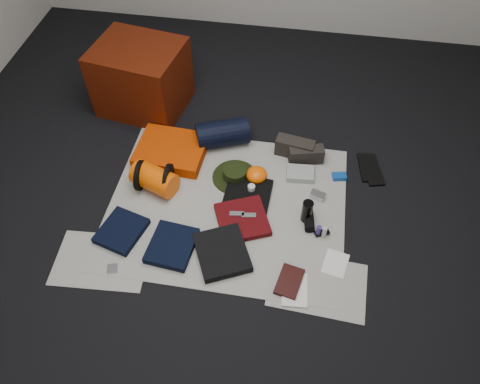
% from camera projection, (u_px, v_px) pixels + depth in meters
% --- Properties ---
extents(floor, '(4.50, 4.50, 0.02)m').
position_uv_depth(floor, '(227.00, 207.00, 3.21)').
color(floor, black).
rests_on(floor, ground).
extents(newspaper_mat, '(1.60, 1.30, 0.01)m').
position_uv_depth(newspaper_mat, '(227.00, 206.00, 3.20)').
color(newspaper_mat, beige).
rests_on(newspaper_mat, floor).
extents(newspaper_sheet_front_left, '(0.61, 0.44, 0.00)m').
position_uv_depth(newspaper_sheet_front_left, '(102.00, 260.00, 2.93)').
color(newspaper_sheet_front_left, beige).
rests_on(newspaper_sheet_front_left, floor).
extents(newspaper_sheet_front_right, '(0.60, 0.43, 0.00)m').
position_uv_depth(newspaper_sheet_front_right, '(318.00, 285.00, 2.83)').
color(newspaper_sheet_front_right, beige).
rests_on(newspaper_sheet_front_right, floor).
extents(red_cabinet, '(0.73, 0.64, 0.54)m').
position_uv_depth(red_cabinet, '(141.00, 78.00, 3.66)').
color(red_cabinet, '#501505').
rests_on(red_cabinet, floor).
extents(sleeping_pad, '(0.51, 0.43, 0.09)m').
position_uv_depth(sleeping_pad, '(171.00, 151.00, 3.47)').
color(sleeping_pad, '#C93802').
rests_on(sleeping_pad, newspaper_mat).
extents(stuff_sack, '(0.35, 0.28, 0.18)m').
position_uv_depth(stuff_sack, '(155.00, 179.00, 3.23)').
color(stuff_sack, '#F85604').
rests_on(stuff_sack, newspaper_mat).
extents(sack_strap_left, '(0.02, 0.22, 0.22)m').
position_uv_depth(sack_strap_left, '(140.00, 175.00, 3.23)').
color(sack_strap_left, black).
rests_on(sack_strap_left, newspaper_mat).
extents(sack_strap_right, '(0.03, 0.22, 0.22)m').
position_uv_depth(sack_strap_right, '(168.00, 179.00, 3.21)').
color(sack_strap_right, black).
rests_on(sack_strap_right, newspaper_mat).
extents(navy_duffel, '(0.43, 0.33, 0.20)m').
position_uv_depth(navy_duffel, '(223.00, 133.00, 3.50)').
color(navy_duffel, black).
rests_on(navy_duffel, newspaper_mat).
extents(boonie_brim, '(0.37, 0.37, 0.01)m').
position_uv_depth(boonie_brim, '(235.00, 177.00, 3.36)').
color(boonie_brim, black).
rests_on(boonie_brim, newspaper_mat).
extents(boonie_crown, '(0.17, 0.17, 0.08)m').
position_uv_depth(boonie_crown, '(235.00, 173.00, 3.32)').
color(boonie_crown, black).
rests_on(boonie_crown, boonie_brim).
extents(hiking_boot_left, '(0.30, 0.15, 0.14)m').
position_uv_depth(hiking_boot_left, '(295.00, 148.00, 3.45)').
color(hiking_boot_left, '#28231F').
rests_on(hiking_boot_left, newspaper_mat).
extents(hiking_boot_right, '(0.27, 0.15, 0.13)m').
position_uv_depth(hiking_boot_right, '(306.00, 155.00, 3.41)').
color(hiking_boot_right, '#28231F').
rests_on(hiking_boot_right, newspaper_mat).
extents(flip_flop_left, '(0.18, 0.32, 0.02)m').
position_uv_depth(flip_flop_left, '(372.00, 170.00, 3.40)').
color(flip_flop_left, black).
rests_on(flip_flop_left, floor).
extents(flip_flop_right, '(0.14, 0.29, 0.02)m').
position_uv_depth(flip_flop_right, '(367.00, 167.00, 3.42)').
color(flip_flop_right, black).
rests_on(flip_flop_right, floor).
extents(trousers_navy_a, '(0.33, 0.35, 0.05)m').
position_uv_depth(trousers_navy_a, '(122.00, 231.00, 3.04)').
color(trousers_navy_a, black).
rests_on(trousers_navy_a, newspaper_mat).
extents(trousers_navy_b, '(0.30, 0.34, 0.05)m').
position_uv_depth(trousers_navy_b, '(172.00, 246.00, 2.97)').
color(trousers_navy_b, black).
rests_on(trousers_navy_b, newspaper_mat).
extents(trousers_charcoal, '(0.42, 0.45, 0.05)m').
position_uv_depth(trousers_charcoal, '(222.00, 252.00, 2.93)').
color(trousers_charcoal, black).
rests_on(trousers_charcoal, newspaper_mat).
extents(black_tshirt, '(0.33, 0.31, 0.03)m').
position_uv_depth(black_tshirt, '(248.00, 194.00, 3.25)').
color(black_tshirt, black).
rests_on(black_tshirt, newspaper_mat).
extents(red_shirt, '(0.42, 0.42, 0.04)m').
position_uv_depth(red_shirt, '(242.00, 220.00, 3.10)').
color(red_shirt, '#4B080B').
rests_on(red_shirt, newspaper_mat).
extents(orange_stuff_sack, '(0.18, 0.18, 0.10)m').
position_uv_depth(orange_stuff_sack, '(257.00, 175.00, 3.31)').
color(orange_stuff_sack, '#F85604').
rests_on(orange_stuff_sack, newspaper_mat).
extents(first_aid_pouch, '(0.20, 0.16, 0.05)m').
position_uv_depth(first_aid_pouch, '(300.00, 174.00, 3.35)').
color(first_aid_pouch, gray).
rests_on(first_aid_pouch, newspaper_mat).
extents(water_bottle, '(0.09, 0.09, 0.18)m').
position_uv_depth(water_bottle, '(307.00, 211.00, 3.06)').
color(water_bottle, black).
rests_on(water_bottle, newspaper_mat).
extents(speaker, '(0.09, 0.18, 0.07)m').
position_uv_depth(speaker, '(309.00, 219.00, 3.09)').
color(speaker, black).
rests_on(speaker, newspaper_mat).
extents(compact_camera, '(0.11, 0.09, 0.04)m').
position_uv_depth(compact_camera, '(318.00, 195.00, 3.23)').
color(compact_camera, silver).
rests_on(compact_camera, newspaper_mat).
extents(cyan_case, '(0.11, 0.08, 0.03)m').
position_uv_depth(cyan_case, '(339.00, 176.00, 3.34)').
color(cyan_case, '#0F4295').
rests_on(cyan_case, newspaper_mat).
extents(toiletry_purple, '(0.04, 0.04, 0.09)m').
position_uv_depth(toiletry_purple, '(318.00, 231.00, 3.01)').
color(toiletry_purple, '#3C2270').
rests_on(toiletry_purple, newspaper_mat).
extents(toiletry_clear, '(0.04, 0.04, 0.09)m').
position_uv_depth(toiletry_clear, '(324.00, 232.00, 3.01)').
color(toiletry_clear, '#B2B7B2').
rests_on(toiletry_clear, newspaper_mat).
extents(paperback_book, '(0.18, 0.24, 0.03)m').
position_uv_depth(paperback_book, '(289.00, 282.00, 2.82)').
color(paperback_book, black).
rests_on(paperback_book, newspaper_mat).
extents(map_booklet, '(0.17, 0.23, 0.01)m').
position_uv_depth(map_booklet, '(295.00, 290.00, 2.80)').
color(map_booklet, silver).
rests_on(map_booklet, newspaper_mat).
extents(map_printout, '(0.18, 0.21, 0.01)m').
position_uv_depth(map_printout, '(335.00, 264.00, 2.91)').
color(map_printout, silver).
rests_on(map_printout, newspaper_mat).
extents(sunglasses, '(0.10, 0.07, 0.02)m').
position_uv_depth(sunglasses, '(322.00, 233.00, 3.04)').
color(sunglasses, black).
rests_on(sunglasses, newspaper_mat).
extents(key_cluster, '(0.08, 0.08, 0.01)m').
position_uv_depth(key_cluster, '(113.00, 269.00, 2.89)').
color(key_cluster, silver).
rests_on(key_cluster, newspaper_mat).
extents(tape_roll, '(0.05, 0.05, 0.04)m').
position_uv_depth(tape_roll, '(251.00, 188.00, 3.24)').
color(tape_roll, silver).
rests_on(tape_roll, black_tshirt).
extents(energy_bar_a, '(0.10, 0.05, 0.01)m').
position_uv_depth(energy_bar_a, '(237.00, 214.00, 3.09)').
color(energy_bar_a, silver).
rests_on(energy_bar_a, red_shirt).
extents(energy_bar_b, '(0.10, 0.05, 0.01)m').
position_uv_depth(energy_bar_b, '(249.00, 215.00, 3.09)').
color(energy_bar_b, silver).
rests_on(energy_bar_b, red_shirt).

